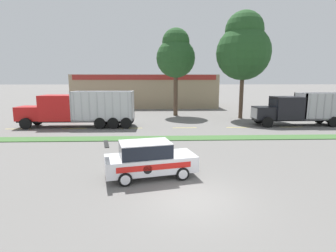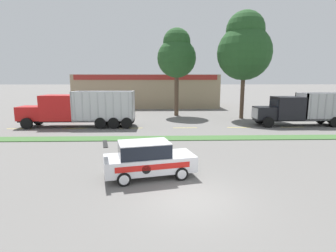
% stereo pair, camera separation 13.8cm
% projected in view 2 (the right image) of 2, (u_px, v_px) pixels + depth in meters
% --- Properties ---
extents(ground_plane, '(600.00, 600.00, 0.00)m').
position_uv_depth(ground_plane, '(190.00, 200.00, 10.32)').
color(ground_plane, slate).
extents(grass_verge, '(120.00, 1.66, 0.06)m').
position_uv_depth(grass_verge, '(174.00, 138.00, 21.13)').
color(grass_verge, '#3D6633').
rests_on(grass_verge, ground_plane).
extents(centre_line_2, '(2.40, 0.14, 0.01)m').
position_uv_depth(centre_line_2, '(19.00, 129.00, 25.43)').
color(centre_line_2, yellow).
rests_on(centre_line_2, ground_plane).
extents(centre_line_3, '(2.40, 0.14, 0.01)m').
position_uv_depth(centre_line_3, '(75.00, 128.00, 25.59)').
color(centre_line_3, yellow).
rests_on(centre_line_3, ground_plane).
extents(centre_line_4, '(2.40, 0.14, 0.01)m').
position_uv_depth(centre_line_4, '(131.00, 128.00, 25.76)').
color(centre_line_4, yellow).
rests_on(centre_line_4, ground_plane).
extents(centre_line_5, '(2.40, 0.14, 0.01)m').
position_uv_depth(centre_line_5, '(185.00, 128.00, 25.93)').
color(centre_line_5, yellow).
rests_on(centre_line_5, ground_plane).
extents(centre_line_6, '(2.40, 0.14, 0.01)m').
position_uv_depth(centre_line_6, '(239.00, 127.00, 26.10)').
color(centre_line_6, yellow).
rests_on(centre_line_6, ground_plane).
extents(centre_line_7, '(2.40, 0.14, 0.01)m').
position_uv_depth(centre_line_7, '(292.00, 127.00, 26.27)').
color(centre_line_7, yellow).
rests_on(centre_line_7, ground_plane).
extents(dump_truck_lead, '(11.45, 2.81, 3.58)m').
position_uv_depth(dump_truck_lead, '(69.00, 110.00, 26.28)').
color(dump_truck_lead, black).
rests_on(dump_truck_lead, ground_plane).
extents(dump_truck_mid, '(10.83, 2.66, 3.41)m').
position_uv_depth(dump_truck_mid, '(299.00, 110.00, 27.06)').
color(dump_truck_mid, black).
rests_on(dump_truck_mid, ground_plane).
extents(rally_car, '(4.61, 2.74, 1.79)m').
position_uv_depth(rally_car, '(148.00, 159.00, 12.63)').
color(rally_car, white).
rests_on(rally_car, ground_plane).
extents(store_building_backdrop, '(24.20, 12.10, 5.57)m').
position_uv_depth(store_building_backdrop, '(148.00, 91.00, 48.24)').
color(store_building_backdrop, '#9E896B').
rests_on(store_building_backdrop, ground_plane).
extents(tree_behind_left, '(5.02, 5.02, 11.23)m').
position_uv_depth(tree_behind_left, '(177.00, 54.00, 33.69)').
color(tree_behind_left, brown).
rests_on(tree_behind_left, ground_plane).
extents(tree_behind_centre, '(6.41, 6.41, 12.66)m').
position_uv_depth(tree_behind_centre, '(245.00, 47.00, 30.87)').
color(tree_behind_centre, brown).
rests_on(tree_behind_centre, ground_plane).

